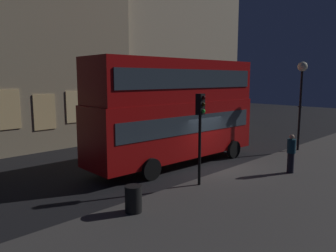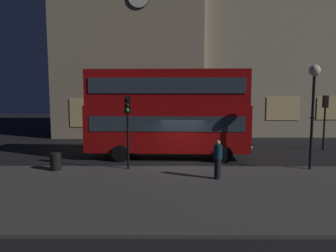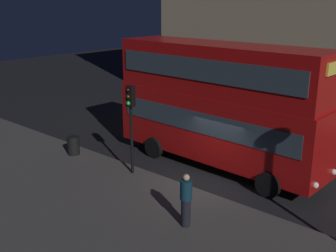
{
  "view_description": "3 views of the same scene",
  "coord_description": "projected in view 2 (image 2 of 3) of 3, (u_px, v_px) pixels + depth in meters",
  "views": [
    {
      "loc": [
        -13.05,
        -9.64,
        4.5
      ],
      "look_at": [
        -2.49,
        1.02,
        2.32
      ],
      "focal_mm": 35.0,
      "sensor_mm": 36.0,
      "label": 1
    },
    {
      "loc": [
        -0.71,
        -17.49,
        4.2
      ],
      "look_at": [
        -0.82,
        1.02,
        2.12
      ],
      "focal_mm": 33.96,
      "sensor_mm": 36.0,
      "label": 2
    },
    {
      "loc": [
        8.87,
        -12.5,
        7.16
      ],
      "look_at": [
        -2.13,
        0.21,
        2.03
      ],
      "focal_mm": 44.06,
      "sensor_mm": 36.0,
      "label": 3
    }
  ],
  "objects": [
    {
      "name": "ground_plane",
      "position": [
        183.0,
        166.0,
        17.84
      ],
      "size": [
        80.0,
        80.0,
        0.0
      ],
      "primitive_type": "plane",
      "color": "black"
    },
    {
      "name": "sidewalk_slab",
      "position": [
        187.0,
        191.0,
        13.1
      ],
      "size": [
        44.0,
        8.25,
        0.12
      ],
      "primitive_type": "cube",
      "color": "#423F3D",
      "rests_on": "ground"
    },
    {
      "name": "building_with_clock",
      "position": [
        132.0,
        38.0,
        31.01
      ],
      "size": [
        13.24,
        9.21,
        18.68
      ],
      "color": "tan",
      "rests_on": "ground"
    },
    {
      "name": "building_plain_facade",
      "position": [
        271.0,
        37.0,
        31.25
      ],
      "size": [
        16.69,
        8.11,
        18.82
      ],
      "color": "tan",
      "rests_on": "ground"
    },
    {
      "name": "double_decker_bus",
      "position": [
        167.0,
        109.0,
        19.61
      ],
      "size": [
        10.1,
        3.11,
        5.44
      ],
      "rotation": [
        0.0,
        0.0,
        -0.04
      ],
      "color": "#9E0C0C",
      "rests_on": "ground"
    },
    {
      "name": "traffic_light_near_kerb",
      "position": [
        128.0,
        117.0,
        16.31
      ],
      "size": [
        0.35,
        0.38,
        3.78
      ],
      "rotation": [
        0.0,
        0.0,
        0.11
      ],
      "color": "black",
      "rests_on": "sidewalk_slab"
    },
    {
      "name": "traffic_light_far_side",
      "position": [
        325.0,
        111.0,
        22.14
      ],
      "size": [
        0.34,
        0.37,
        3.86
      ],
      "rotation": [
        0.0,
        0.0,
        3.23
      ],
      "color": "black",
      "rests_on": "ground"
    },
    {
      "name": "street_lamp",
      "position": [
        314.0,
        88.0,
        16.11
      ],
      "size": [
        0.58,
        0.58,
        5.37
      ],
      "color": "black",
      "rests_on": "sidewalk_slab"
    },
    {
      "name": "pedestrian",
      "position": [
        218.0,
        159.0,
        14.63
      ],
      "size": [
        0.39,
        0.39,
        1.81
      ],
      "rotation": [
        0.0,
        0.0,
        1.24
      ],
      "color": "black",
      "rests_on": "sidewalk_slab"
    },
    {
      "name": "litter_bin",
      "position": [
        56.0,
        161.0,
        16.33
      ],
      "size": [
        0.57,
        0.57,
        0.89
      ],
      "primitive_type": "cylinder",
      "color": "black",
      "rests_on": "sidewalk_slab"
    }
  ]
}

